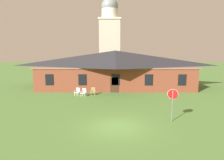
# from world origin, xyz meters

# --- Properties ---
(ground_plane) EXTENTS (200.00, 200.00, 0.00)m
(ground_plane) POSITION_xyz_m (0.00, 0.00, 0.00)
(ground_plane) COLOR #517A38
(brick_building) EXTENTS (23.48, 10.40, 5.77)m
(brick_building) POSITION_xyz_m (-0.00, 17.36, 2.94)
(brick_building) COLOR brown
(brick_building) RESTS_ON ground
(dome_tower) EXTENTS (5.18, 5.18, 18.98)m
(dome_tower) POSITION_xyz_m (-1.22, 32.89, 8.67)
(dome_tower) COLOR #BCB29E
(dome_tower) RESTS_ON ground
(stop_sign) EXTENTS (0.77, 0.29, 2.59)m
(stop_sign) POSITION_xyz_m (4.35, 1.16, 1.85)
(stop_sign) COLOR slate
(stop_sign) RESTS_ON ground
(lawn_chair_by_porch) EXTENTS (0.75, 0.80, 0.96)m
(lawn_chair_by_porch) POSITION_xyz_m (-4.89, 10.58, 0.50)
(lawn_chair_by_porch) COLOR white
(lawn_chair_by_porch) RESTS_ON ground
(lawn_chair_near_door) EXTENTS (0.75, 0.80, 0.96)m
(lawn_chair_near_door) POSITION_xyz_m (-4.01, 10.15, 0.50)
(lawn_chair_near_door) COLOR white
(lawn_chair_near_door) RESTS_ON ground
(lawn_chair_left_end) EXTENTS (0.66, 0.69, 0.96)m
(lawn_chair_left_end) POSITION_xyz_m (-2.93, 10.89, 0.50)
(lawn_chair_left_end) COLOR tan
(lawn_chair_left_end) RESTS_ON ground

